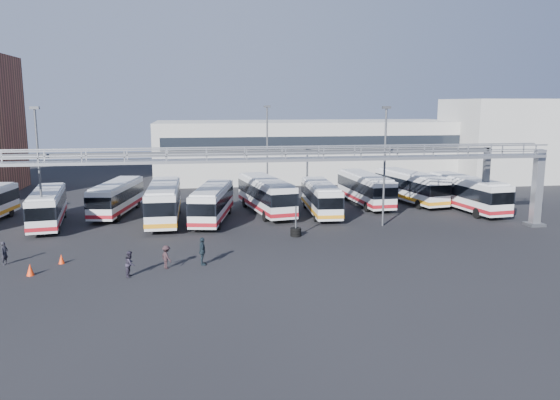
{
  "coord_description": "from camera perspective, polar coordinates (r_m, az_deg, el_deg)",
  "views": [
    {
      "loc": [
        -4.0,
        -37.03,
        10.45
      ],
      "look_at": [
        2.86,
        6.0,
        2.7
      ],
      "focal_mm": 35.0,
      "sensor_mm": 36.0,
      "label": 1
    }
  ],
  "objects": [
    {
      "name": "bus_5",
      "position": [
        52.22,
        -1.5,
        0.62
      ],
      "size": [
        4.4,
        11.41,
        3.38
      ],
      "rotation": [
        0.0,
        0.0,
        0.17
      ],
      "color": "silver",
      "rests_on": "ground"
    },
    {
      "name": "bus_2",
      "position": [
        53.97,
        -16.69,
        0.34
      ],
      "size": [
        4.15,
        10.47,
        3.1
      ],
      "rotation": [
        0.0,
        0.0,
        -0.18
      ],
      "color": "silver",
      "rests_on": "ground"
    },
    {
      "name": "ground",
      "position": [
        38.68,
        -2.8,
        -5.6
      ],
      "size": [
        140.0,
        140.0,
        0.0
      ],
      "primitive_type": "plane",
      "color": "black",
      "rests_on": "ground"
    },
    {
      "name": "cone_right",
      "position": [
        38.98,
        -21.87,
        -5.74
      ],
      "size": [
        0.47,
        0.47,
        0.63
      ],
      "primitive_type": "cone",
      "rotation": [
        0.0,
        0.0,
        0.23
      ],
      "color": "#F1350D",
      "rests_on": "ground"
    },
    {
      "name": "bus_6",
      "position": [
        51.83,
        4.28,
        0.32
      ],
      "size": [
        2.85,
        10.13,
        3.04
      ],
      "rotation": [
        0.0,
        0.0,
        -0.05
      ],
      "color": "silver",
      "rests_on": "ground"
    },
    {
      "name": "bus_8",
      "position": [
        59.4,
        13.45,
        1.44
      ],
      "size": [
        4.31,
        11.05,
        3.27
      ],
      "rotation": [
        0.0,
        0.0,
        0.17
      ],
      "color": "silver",
      "rests_on": "ground"
    },
    {
      "name": "light_pole_back",
      "position": [
        59.76,
        -1.34,
        5.55
      ],
      "size": [
        0.7,
        0.35,
        10.21
      ],
      "color": "#4C4F54",
      "rests_on": "ground"
    },
    {
      "name": "warehouse",
      "position": [
        76.99,
        2.98,
        5.26
      ],
      "size": [
        42.0,
        14.0,
        8.0
      ],
      "primitive_type": "cube",
      "color": "#9E9E99",
      "rests_on": "ground"
    },
    {
      "name": "pedestrian_b",
      "position": [
        34.7,
        -15.4,
        -6.44
      ],
      "size": [
        0.72,
        0.86,
        1.6
      ],
      "primitive_type": "imported",
      "rotation": [
        0.0,
        0.0,
        1.41
      ],
      "color": "#282432",
      "rests_on": "ground"
    },
    {
      "name": "pedestrian_c",
      "position": [
        35.79,
        -11.78,
        -5.85
      ],
      "size": [
        1.0,
        1.13,
        1.52
      ],
      "primitive_type": "imported",
      "rotation": [
        0.0,
        0.0,
        2.13
      ],
      "color": "black",
      "rests_on": "ground"
    },
    {
      "name": "cone_left",
      "position": [
        37.09,
        -24.65,
        -6.63
      ],
      "size": [
        0.59,
        0.59,
        0.74
      ],
      "primitive_type": "cone",
      "rotation": [
        0.0,
        0.0,
        0.34
      ],
      "color": "#F1350D",
      "rests_on": "ground"
    },
    {
      "name": "bus_1",
      "position": [
        50.98,
        -23.14,
        -0.6
      ],
      "size": [
        3.79,
        10.47,
        3.11
      ],
      "rotation": [
        0.0,
        0.0,
        0.14
      ],
      "color": "silver",
      "rests_on": "ground"
    },
    {
      "name": "light_pole_left",
      "position": [
        46.84,
        -23.89,
        3.43
      ],
      "size": [
        0.7,
        0.35,
        10.21
      ],
      "color": "#4C4F54",
      "rests_on": "ground"
    },
    {
      "name": "building_right",
      "position": [
        80.95,
        22.34,
        5.83
      ],
      "size": [
        14.0,
        12.0,
        11.0
      ],
      "primitive_type": "cube",
      "color": "#B2B2AD",
      "rests_on": "ground"
    },
    {
      "name": "tire_stack",
      "position": [
        43.45,
        1.66,
        -3.28
      ],
      "size": [
        0.86,
        0.86,
        2.46
      ],
      "color": "black",
      "rests_on": "ground"
    },
    {
      "name": "pedestrian_a",
      "position": [
        40.16,
        -26.84,
        -4.98
      ],
      "size": [
        0.55,
        0.66,
        1.55
      ],
      "primitive_type": "imported",
      "rotation": [
        0.0,
        0.0,
        1.21
      ],
      "color": "black",
      "rests_on": "ground"
    },
    {
      "name": "bus_4",
      "position": [
        49.04,
        -7.1,
        -0.22
      ],
      "size": [
        4.46,
        10.67,
        3.16
      ],
      "rotation": [
        0.0,
        0.0,
        -0.2
      ],
      "color": "silver",
      "rests_on": "ground"
    },
    {
      "name": "bus_7",
      "position": [
        57.07,
        8.89,
        1.24
      ],
      "size": [
        3.05,
        10.84,
        3.26
      ],
      "rotation": [
        0.0,
        0.0,
        0.05
      ],
      "color": "silver",
      "rests_on": "ground"
    },
    {
      "name": "light_pole_mid",
      "position": [
        47.08,
        10.89,
        4.14
      ],
      "size": [
        0.7,
        0.35,
        10.21
      ],
      "color": "#4C4F54",
      "rests_on": "ground"
    },
    {
      "name": "bus_3",
      "position": [
        49.44,
        -12.04,
        -0.11
      ],
      "size": [
        2.67,
        11.26,
        3.42
      ],
      "rotation": [
        0.0,
        0.0,
        -0.01
      ],
      "color": "silver",
      "rests_on": "ground"
    },
    {
      "name": "bus_9",
      "position": [
        56.46,
        18.88,
        0.76
      ],
      "size": [
        3.77,
        11.17,
        3.33
      ],
      "rotation": [
        0.0,
        0.0,
        0.11
      ],
      "color": "silver",
      "rests_on": "ground"
    },
    {
      "name": "gantry",
      "position": [
        43.37,
        -3.71,
        3.52
      ],
      "size": [
        51.4,
        5.15,
        7.1
      ],
      "color": "gray",
      "rests_on": "ground"
    },
    {
      "name": "pedestrian_d",
      "position": [
        36.08,
        -8.12,
        -5.32
      ],
      "size": [
        0.51,
        1.11,
        1.86
      ],
      "primitive_type": "imported",
      "rotation": [
        0.0,
        0.0,
        1.62
      ],
      "color": "black",
      "rests_on": "ground"
    }
  ]
}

